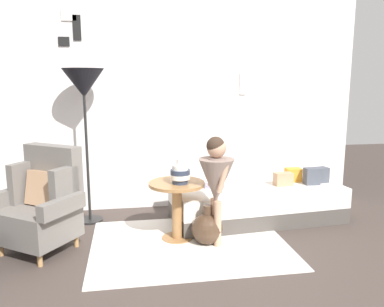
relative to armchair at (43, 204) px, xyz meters
The scene contains 15 objects.
ground_plane 1.59m from the armchair, 32.70° to the right, with size 12.00×12.00×0.00m, color #423833.
gallery_wall 1.91m from the armchair, 41.24° to the left, with size 4.80×0.12×2.60m.
rug 1.44m from the armchair, ahead, with size 1.88×1.45×0.01m, color silver.
armchair is the anchor object (origin of this frame).
daybed 2.29m from the armchair, 10.85° to the left, with size 1.96×0.97×0.40m.
pillow_head 3.04m from the armchair, ahead, with size 0.18×0.12×0.17m, color #474C56.
pillow_mid 2.89m from the armchair, ahead, with size 0.16×0.12×0.19m, color #474C56.
pillow_back 2.77m from the armchair, 11.21° to the left, with size 0.18×0.12×0.16m, color orange.
pillow_extra 2.56m from the armchair, ahead, with size 0.20×0.12×0.15m, color tan.
side_table 1.26m from the armchair, ahead, with size 0.56×0.56×0.59m.
vase_striped 1.32m from the armchair, ahead, with size 0.19×0.19×0.24m.
floor_lamp 1.31m from the armchair, 62.92° to the left, with size 0.45×0.45×1.70m.
person_child 1.64m from the armchair, ahead, with size 0.34×0.34×1.06m.
book_on_daybed 1.79m from the armchair, 15.14° to the left, with size 0.22×0.16×0.03m, color gray.
demijohn_near 1.57m from the armchair, ahead, with size 0.31×0.31×0.39m.
Camera 1 is at (-0.48, -2.83, 1.56)m, focal length 36.34 mm.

